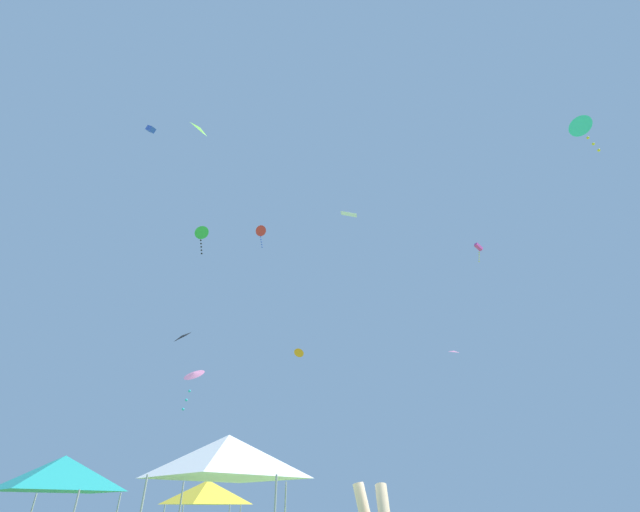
# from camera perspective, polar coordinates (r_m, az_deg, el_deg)

# --- Properties ---
(canopy_tent_white) EXTENTS (3.48, 3.48, 3.73)m
(canopy_tent_white) POSITION_cam_1_polar(r_m,az_deg,el_deg) (13.51, -12.27, -24.60)
(canopy_tent_white) COLOR #9E9EA3
(canopy_tent_white) RESTS_ON ground
(canopy_tent_yellow) EXTENTS (2.74, 2.74, 2.93)m
(canopy_tent_yellow) POSITION_cam_1_polar(r_m,az_deg,el_deg) (20.52, -14.84, -28.11)
(canopy_tent_yellow) COLOR #9E9EA3
(canopy_tent_yellow) RESTS_ON ground
(canopy_tent_teal) EXTENTS (3.14, 3.14, 3.36)m
(canopy_tent_teal) POSITION_cam_1_polar(r_m,az_deg,el_deg) (17.05, -31.20, -23.50)
(canopy_tent_teal) COLOR #9E9EA3
(canopy_tent_teal) RESTS_ON ground
(kite_cyan_delta) EXTENTS (0.89, 0.87, 1.43)m
(kite_cyan_delta) POSITION_cam_1_polar(r_m,az_deg,el_deg) (17.68, 31.37, 14.53)
(kite_cyan_delta) COLOR #2DB7CC
(kite_green_delta) EXTENTS (1.62, 1.66, 2.59)m
(kite_green_delta) POSITION_cam_1_polar(r_m,az_deg,el_deg) (39.63, -15.51, 2.94)
(kite_green_delta) COLOR green
(kite_white_diamond) EXTENTS (1.16, 1.23, 0.61)m
(kite_white_diamond) POSITION_cam_1_polar(r_m,az_deg,el_deg) (22.61, 3.92, 5.72)
(kite_white_diamond) COLOR white
(kite_red_delta) EXTENTS (1.23, 1.21, 2.12)m
(kite_red_delta) POSITION_cam_1_polar(r_m,az_deg,el_deg) (39.18, -7.91, 3.26)
(kite_red_delta) COLOR red
(kite_black_diamond) EXTENTS (1.13, 1.14, 0.76)m
(kite_black_diamond) POSITION_cam_1_polar(r_m,az_deg,el_deg) (27.94, -17.94, -10.13)
(kite_black_diamond) COLOR black
(kite_magenta_box) EXTENTS (0.88, 0.72, 1.77)m
(kite_magenta_box) POSITION_cam_1_polar(r_m,az_deg,el_deg) (41.44, 20.35, 1.06)
(kite_magenta_box) COLOR #D6389E
(kite_blue_box) EXTENTS (0.71, 0.62, 0.64)m
(kite_blue_box) POSITION_cam_1_polar(r_m,az_deg,el_deg) (24.83, -21.61, 15.42)
(kite_blue_box) COLOR blue
(kite_pink_delta) EXTENTS (1.32, 1.22, 2.20)m
(kite_pink_delta) POSITION_cam_1_polar(r_m,az_deg,el_deg) (23.77, -16.48, -14.93)
(kite_pink_delta) COLOR pink
(kite_orange_delta) EXTENTS (1.04, 0.96, 0.63)m
(kite_orange_delta) POSITION_cam_1_polar(r_m,az_deg,el_deg) (37.02, -2.81, -12.71)
(kite_orange_delta) COLOR orange
(kite_pink_diamond) EXTENTS (0.93, 1.12, 0.45)m
(kite_pink_diamond) POSITION_cam_1_polar(r_m,az_deg,el_deg) (36.81, 17.40, -12.02)
(kite_pink_diamond) COLOR pink
(kite_lime_diamond) EXTENTS (1.43, 1.43, 1.25)m
(kite_lime_diamond) POSITION_cam_1_polar(r_m,az_deg,el_deg) (28.82, -15.71, 16.06)
(kite_lime_diamond) COLOR #75D138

